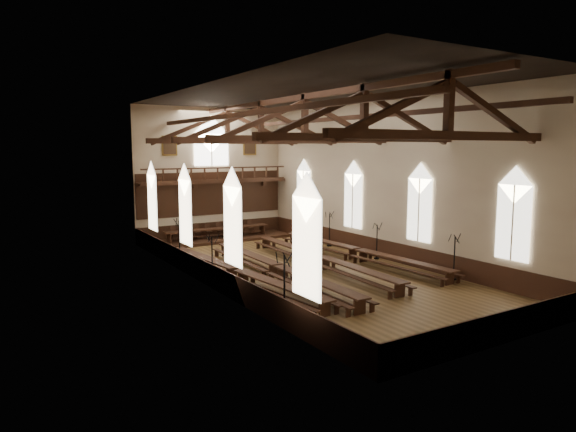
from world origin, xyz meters
The scene contains 21 objects.
ground centered at (0.00, 0.00, 0.00)m, with size 26.00×26.00×0.00m, color brown.
room_walls centered at (0.00, 0.00, 6.46)m, with size 26.00×26.00×26.00m.
wainscot_band centered at (0.00, 0.00, 0.60)m, with size 12.00×26.00×1.20m.
side_windows centered at (0.00, 0.00, 3.74)m, with size 11.85×19.80×4.50m.
end_window centered at (0.00, 12.90, 7.22)m, with size 2.80×0.12×3.80m.
minstrels_gallery centered at (0.00, 12.66, 3.91)m, with size 11.80×1.24×3.70m.
portraits centered at (0.00, 12.90, 7.10)m, with size 7.75×0.09×1.45m.
roof_trusses centered at (0.00, 0.00, 8.22)m, with size 11.70×25.70×2.80m.
refectory_row_a centered at (-4.47, -0.41, 0.55)m, with size 2.16×14.51×0.75m.
refectory_row_b centered at (-2.21, -0.83, 0.56)m, with size 1.71×14.59×0.77m.
refectory_row_c centered at (1.15, 0.08, 0.55)m, with size 1.82×14.48×0.75m.
refectory_row_d centered at (4.25, 0.40, 0.56)m, with size 1.87×14.62×0.77m.
dais centered at (-0.25, 11.40, 0.10)m, with size 11.40×2.99×0.20m, color #34190F.
high_table centered at (-0.25, 11.40, 0.85)m, with size 8.19×1.02×0.77m.
high_chairs centered at (-0.25, 12.20, 0.77)m, with size 6.81×0.52×1.04m.
candelabrum_left_near centered at (-5.55, -6.92, 0.88)m, with size 0.85×0.87×2.90m.
candelabrum_left_mid centered at (-5.55, 0.23, 0.77)m, with size 0.76×0.74×2.54m.
candelabrum_left_far centered at (-5.55, 5.04, 0.86)m, with size 0.85×0.83×2.83m.
candelabrum_right_near centered at (5.55, -5.93, 0.75)m, with size 0.67×0.76×2.47m.
candelabrum_right_mid centered at (5.55, 0.14, 0.70)m, with size 0.66×0.70×2.30m.
candelabrum_right_far centered at (5.55, 5.14, 0.76)m, with size 0.74×0.74×2.49m.
Camera 1 is at (-15.86, -23.82, 6.90)m, focal length 32.00 mm.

